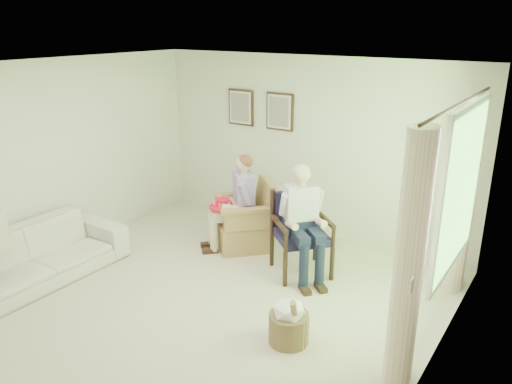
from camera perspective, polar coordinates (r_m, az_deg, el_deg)
floor at (r=5.73m, az=-8.25°, el=-13.29°), size 5.50×5.50×0.00m
back_wall at (r=7.32m, az=5.82°, el=5.12°), size 5.00×0.04×2.60m
left_wall at (r=7.04m, az=-24.10°, el=2.99°), size 0.04×5.50×2.60m
right_wall at (r=4.02m, az=18.63°, el=-7.76°), size 0.04×5.50×2.60m
ceiling at (r=4.88m, az=-9.71°, el=13.54°), size 5.00×5.50×0.02m
window at (r=5.02m, az=22.41°, el=0.65°), size 0.13×2.50×1.63m
curtain_left at (r=4.31m, az=17.07°, el=-7.92°), size 0.34×0.34×2.30m
curtain_right at (r=6.09m, az=22.70°, el=-0.62°), size 0.34×0.34×2.30m
framed_print_left at (r=7.79m, az=-1.75°, el=9.65°), size 0.45×0.05×0.55m
framed_print_right at (r=7.41m, az=2.71°, el=9.15°), size 0.45×0.05×0.55m
wicker_armchair at (r=7.07m, az=-1.33°, el=-3.79°), size 0.75×0.74×0.96m
wood_armchair at (r=6.31m, az=5.65°, el=-4.31°), size 0.66×0.62×1.01m
sofa at (r=6.67m, az=-24.09°, el=-6.79°), size 2.26×0.88×0.66m
person_wicker at (r=6.81m, az=-1.98°, el=-0.62°), size 0.40×0.62×1.31m
person_dark at (r=6.07m, az=4.97°, el=-2.54°), size 0.40×0.62×1.39m
red_hat at (r=6.85m, az=-3.85°, el=-1.48°), size 0.36×0.36×0.14m
hatbox at (r=5.09m, az=3.79°, el=-14.57°), size 0.42×0.42×0.59m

